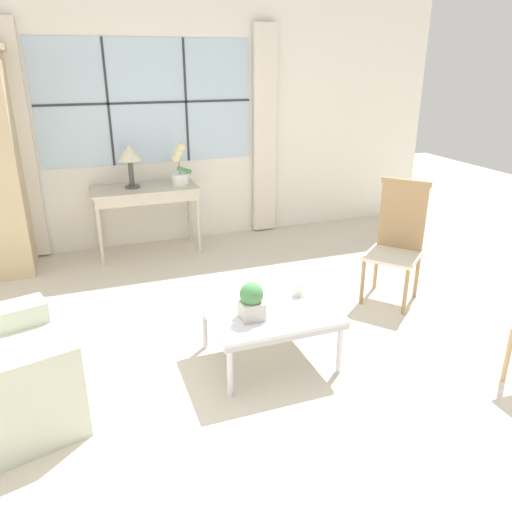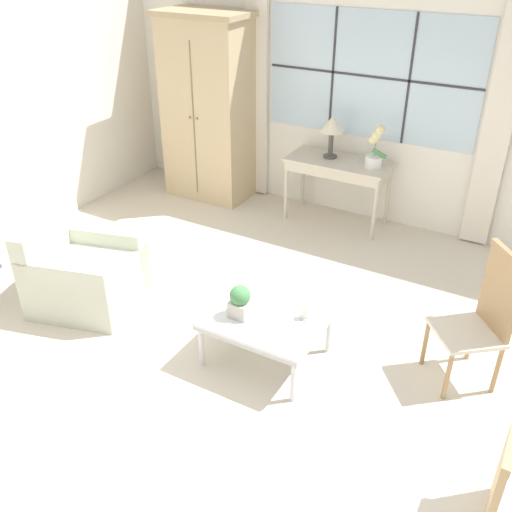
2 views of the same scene
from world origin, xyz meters
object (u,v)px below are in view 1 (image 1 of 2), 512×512
(console_table, at_px, (145,195))
(table_lamp, at_px, (129,155))
(coffee_table, at_px, (270,313))
(pillar_candle, at_px, (299,290))
(side_chair_wooden, at_px, (398,236))
(potted_plant_small, at_px, (252,301))
(potted_orchid, at_px, (179,168))

(console_table, distance_m, table_lamp, 0.46)
(table_lamp, bearing_deg, console_table, -16.33)
(coffee_table, distance_m, pillar_candle, 0.31)
(coffee_table, bearing_deg, side_chair_wooden, 21.90)
(console_table, xyz_separation_m, pillar_candle, (0.75, -2.40, -0.20))
(side_chair_wooden, distance_m, pillar_candle, 1.27)
(pillar_candle, bearing_deg, potted_plant_small, -154.68)
(potted_orchid, xyz_separation_m, side_chair_wooden, (1.53, -1.92, -0.35))
(table_lamp, relative_size, coffee_table, 0.52)
(pillar_candle, bearing_deg, potted_orchid, 98.35)
(coffee_table, bearing_deg, potted_plant_small, -149.65)
(console_table, relative_size, side_chair_wooden, 1.06)
(coffee_table, xyz_separation_m, pillar_candle, (0.28, 0.11, 0.09))
(potted_orchid, distance_m, side_chair_wooden, 2.48)
(table_lamp, height_order, side_chair_wooden, table_lamp)
(console_table, bearing_deg, potted_plant_small, -83.52)
(table_lamp, xyz_separation_m, side_chair_wooden, (2.05, -1.97, -0.51))
(potted_orchid, bearing_deg, table_lamp, 175.07)
(console_table, relative_size, pillar_candle, 10.24)
(pillar_candle, bearing_deg, console_table, 107.22)
(table_lamp, height_order, potted_plant_small, table_lamp)
(potted_orchid, distance_m, potted_plant_small, 2.64)
(potted_orchid, relative_size, side_chair_wooden, 0.43)
(potted_plant_small, xyz_separation_m, pillar_candle, (0.45, 0.21, -0.09))
(side_chair_wooden, distance_m, coffee_table, 1.58)
(console_table, bearing_deg, pillar_candle, -72.78)
(table_lamp, relative_size, potted_orchid, 1.00)
(console_table, height_order, side_chair_wooden, side_chair_wooden)
(coffee_table, relative_size, potted_plant_small, 3.41)
(potted_plant_small, bearing_deg, coffee_table, 30.35)
(console_table, distance_m, coffee_table, 2.57)
(potted_orchid, xyz_separation_m, pillar_candle, (0.35, -2.40, -0.47))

